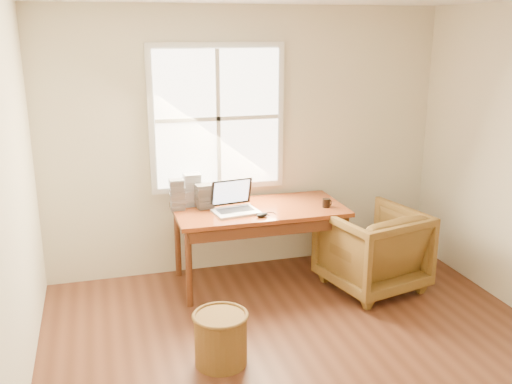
% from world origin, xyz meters
% --- Properties ---
extents(room_shell, '(4.04, 4.54, 2.64)m').
position_xyz_m(room_shell, '(-0.02, 0.16, 1.32)').
color(room_shell, '#5A301F').
rests_on(room_shell, ground).
extents(desk, '(1.60, 0.80, 0.04)m').
position_xyz_m(desk, '(0.00, 1.80, 0.73)').
color(desk, brown).
rests_on(desk, room_shell).
extents(armchair, '(1.00, 1.02, 0.77)m').
position_xyz_m(armchair, '(0.98, 1.38, 0.39)').
color(armchair, brown).
rests_on(armchair, room_shell).
extents(wicker_stool, '(0.50, 0.50, 0.39)m').
position_xyz_m(wicker_stool, '(-0.67, 0.51, 0.19)').
color(wicker_stool, brown).
rests_on(wicker_stool, room_shell).
extents(laptop, '(0.43, 0.45, 0.28)m').
position_xyz_m(laptop, '(-0.25, 1.70, 0.89)').
color(laptop, silver).
rests_on(laptop, desk).
extents(mouse, '(0.13, 0.10, 0.04)m').
position_xyz_m(mouse, '(-0.05, 1.53, 0.77)').
color(mouse, black).
rests_on(mouse, desk).
extents(coffee_mug, '(0.08, 0.08, 0.08)m').
position_xyz_m(coffee_mug, '(0.61, 1.64, 0.79)').
color(coffee_mug, black).
rests_on(coffee_mug, desk).
extents(cd_stack_a, '(0.16, 0.14, 0.31)m').
position_xyz_m(cd_stack_a, '(-0.59, 2.06, 0.91)').
color(cd_stack_a, silver).
rests_on(cd_stack_a, desk).
extents(cd_stack_b, '(0.16, 0.15, 0.23)m').
position_xyz_m(cd_stack_b, '(-0.50, 1.93, 0.87)').
color(cd_stack_b, '#25252A').
rests_on(cd_stack_b, desk).
extents(cd_stack_c, '(0.13, 0.12, 0.29)m').
position_xyz_m(cd_stack_c, '(-0.75, 1.95, 0.90)').
color(cd_stack_c, '#9697A3').
rests_on(cd_stack_c, desk).
extents(cd_stack_d, '(0.16, 0.15, 0.18)m').
position_xyz_m(cd_stack_d, '(-0.46, 2.06, 0.84)').
color(cd_stack_d, '#B2B7BE').
rests_on(cd_stack_d, desk).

